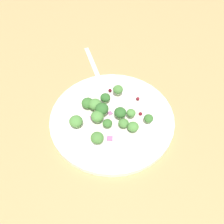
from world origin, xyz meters
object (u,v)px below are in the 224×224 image
(broccoli_floret_2, at_px, (76,121))
(fork, at_px, (95,70))
(plate, at_px, (112,117))
(broccoli_floret_0, at_px, (131,113))
(broccoli_floret_1, at_px, (149,118))

(broccoli_floret_2, xyz_separation_m, fork, (0.07, 0.19, -0.03))
(plate, relative_size, broccoli_floret_0, 13.73)
(broccoli_floret_0, distance_m, broccoli_floret_1, 0.04)
(broccoli_floret_0, distance_m, broccoli_floret_2, 0.12)
(plate, xyz_separation_m, broccoli_floret_2, (-0.08, -0.01, 0.02))
(broccoli_floret_1, relative_size, fork, 0.11)
(broccoli_floret_0, height_order, broccoli_floret_2, broccoli_floret_2)
(broccoli_floret_2, bearing_deg, fork, 70.42)
(broccoli_floret_0, bearing_deg, plate, 161.07)
(plate, relative_size, broccoli_floret_1, 13.56)
(plate, bearing_deg, broccoli_floret_1, -24.50)
(broccoli_floret_0, xyz_separation_m, fork, (-0.05, 0.19, -0.03))
(broccoli_floret_0, bearing_deg, broccoli_floret_1, -30.40)
(broccoli_floret_1, distance_m, fork, 0.23)
(broccoli_floret_0, xyz_separation_m, broccoli_floret_2, (-0.12, -0.00, 0.00))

